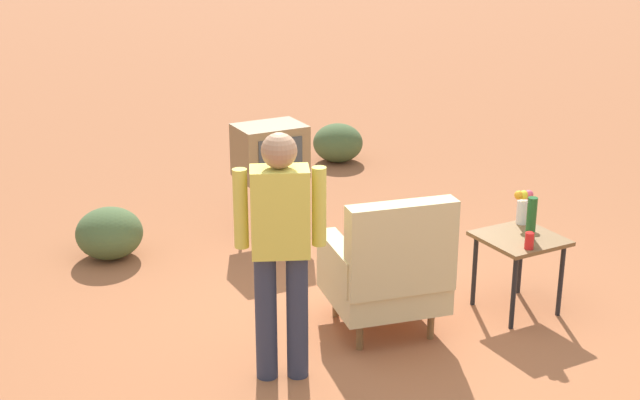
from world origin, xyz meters
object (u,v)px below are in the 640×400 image
Objects in this scene: armchair at (389,269)px; bottle_wine_green at (531,218)px; tv_on_stand at (270,152)px; flower_vase at (523,205)px; side_table at (519,247)px; person_standing at (281,242)px; soda_can_red at (529,241)px.

armchair is 3.31× the size of bottle_wine_green.
tv_on_stand reaches higher than flower_vase.
person_standing is at bearing 0.73° from side_table.
side_table is at bearing 47.26° from flower_vase.
soda_can_red is (-0.82, 2.53, -0.13)m from tv_on_stand.
armchair is at bearing -169.41° from person_standing.
tv_on_stand is 3.89× the size of flower_vase.
soda_can_red is (0.13, 0.14, -0.10)m from bottle_wine_green.
bottle_wine_green is (-0.95, 2.39, -0.03)m from tv_on_stand.
tv_on_stand is 2.66m from soda_can_red.
armchair is 1.03m from person_standing.
armchair is at bearing -11.36° from bottle_wine_green.
person_standing is 13.44× the size of soda_can_red.
armchair is 1.03× the size of tv_on_stand.
bottle_wine_green reaches higher than side_table.
person_standing is 2.01m from bottle_wine_green.
tv_on_stand is 8.44× the size of soda_can_red.
flower_vase is (-1.25, -0.06, 0.24)m from armchair.
tv_on_stand is (-0.13, -2.17, 0.28)m from armchair.
person_standing is 6.19× the size of flower_vase.
person_standing is 2.19m from flower_vase.
side_table is at bearing 111.76° from tv_on_stand.
side_table is at bearing -68.43° from bottle_wine_green.
armchair is 1.13m from bottle_wine_green.
soda_can_red is 0.52m from flower_vase.
side_table is (-1.05, 0.15, 0.01)m from armchair.
person_standing reaches higher than flower_vase.
person_standing reaches higher than tv_on_stand.
person_standing is 5.12× the size of bottle_wine_green.
armchair is at bearing -20.61° from soda_can_red.
side_table is at bearing -116.10° from soda_can_red.
bottle_wine_green is (-0.03, 0.07, 0.25)m from side_table.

